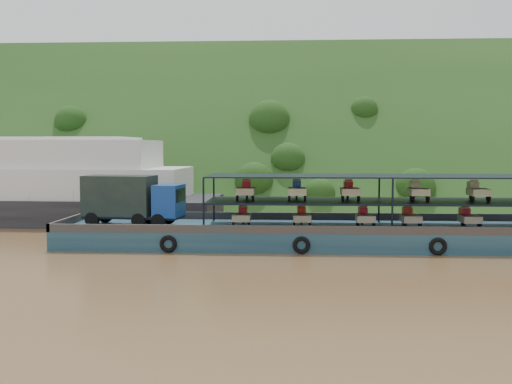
{
  "coord_description": "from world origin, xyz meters",
  "views": [
    {
      "loc": [
        0.12,
        -37.06,
        6.37
      ],
      "look_at": [
        -2.0,
        3.0,
        3.2
      ],
      "focal_mm": 40.0,
      "sensor_mm": 36.0,
      "label": 1
    }
  ],
  "objects": [
    {
      "name": "ground",
      "position": [
        0.0,
        0.0,
        0.0
      ],
      "size": [
        160.0,
        160.0,
        0.0
      ],
      "primitive_type": "plane",
      "color": "brown",
      "rests_on": "ground"
    },
    {
      "name": "hillside",
      "position": [
        0.0,
        36.0,
        0.0
      ],
      "size": [
        140.0,
        39.6,
        39.6
      ],
      "primitive_type": "cube",
      "rotation": [
        0.79,
        0.0,
        0.0
      ],
      "color": "#183413",
      "rests_on": "ground"
    },
    {
      "name": "cargo_barge",
      "position": [
        2.07,
        0.04,
        1.12
      ],
      "size": [
        35.0,
        7.18,
        4.54
      ],
      "color": "#143047",
      "rests_on": "ground"
    },
    {
      "name": "passenger_ferry",
      "position": [
        -23.5,
        10.62,
        3.12
      ],
      "size": [
        35.83,
        9.95,
        7.21
      ],
      "rotation": [
        0.0,
        0.0,
        -0.03
      ],
      "color": "black",
      "rests_on": "ground"
    }
  ]
}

